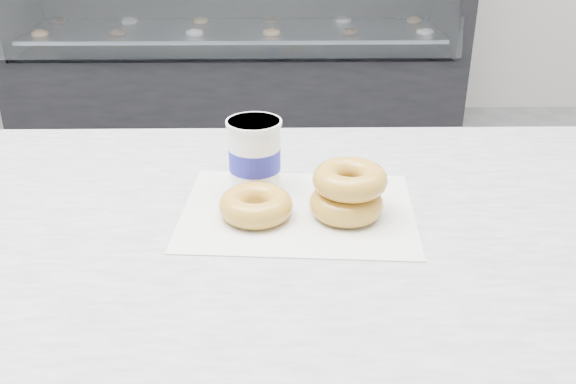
# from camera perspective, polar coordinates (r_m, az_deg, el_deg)

# --- Properties ---
(display_case) EXTENTS (2.40, 0.74, 1.25)m
(display_case) POSITION_cam_1_polar(r_m,az_deg,el_deg) (3.63, -4.65, 12.79)
(display_case) COLOR black
(display_case) RESTS_ON ground
(wax_paper) EXTENTS (0.36, 0.28, 0.00)m
(wax_paper) POSITION_cam_1_polar(r_m,az_deg,el_deg) (0.95, 0.90, -1.69)
(wax_paper) COLOR silver
(wax_paper) RESTS_ON counter
(donut_single) EXTENTS (0.11, 0.11, 0.04)m
(donut_single) POSITION_cam_1_polar(r_m,az_deg,el_deg) (0.92, -2.87, -1.17)
(donut_single) COLOR gold
(donut_single) RESTS_ON wax_paper
(donut_stack) EXTENTS (0.15, 0.15, 0.07)m
(donut_stack) POSITION_cam_1_polar(r_m,az_deg,el_deg) (0.92, 5.36, 0.04)
(donut_stack) COLOR gold
(donut_stack) RESTS_ON wax_paper
(coffee_cup) EXTENTS (0.11, 0.11, 0.11)m
(coffee_cup) POSITION_cam_1_polar(r_m,az_deg,el_deg) (0.99, -2.99, 3.32)
(coffee_cup) COLOR white
(coffee_cup) RESTS_ON counter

